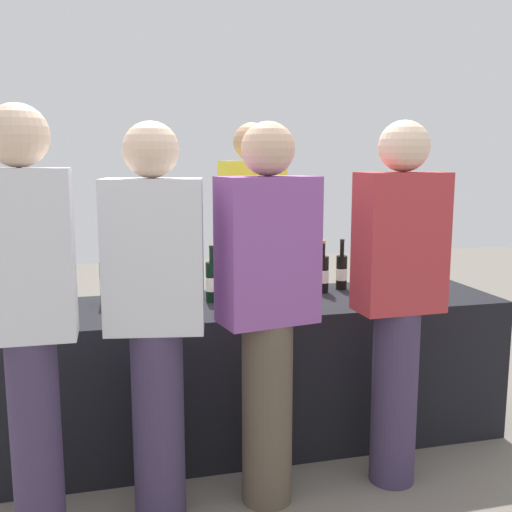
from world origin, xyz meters
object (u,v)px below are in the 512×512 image
Objects in this scene: wine_bottle_2 at (150,280)px; guest_1 at (155,310)px; guest_2 at (267,304)px; wine_bottle_1 at (107,283)px; wine_glass_1 at (231,287)px; wine_bottle_4 at (263,277)px; guest_0 at (28,310)px; guest_3 at (398,291)px; server_pouring at (252,249)px; wine_bottle_5 at (323,274)px; wine_bottle_6 at (342,272)px; wine_glass_2 at (301,285)px; wine_glass_0 at (180,292)px; wine_bottle_0 at (51,284)px; wine_bottle_3 at (212,281)px.

guest_1 is at bearing -92.33° from wine_bottle_2.
wine_bottle_2 is 0.87m from guest_2.
wine_bottle_1 is 0.66m from wine_glass_1.
wine_bottle_4 is at bearing 56.59° from guest_1.
wine_bottle_2 is 1.05× the size of wine_bottle_4.
wine_bottle_1 is 0.88m from guest_0.
guest_3 reaches higher than wine_bottle_4.
server_pouring is at bearing 69.95° from guest_1.
wine_bottle_1 is 1.03× the size of wine_bottle_5.
guest_0 is at bearing -145.13° from wine_glass_1.
guest_1 reaches higher than wine_glass_1.
wine_glass_2 is (-0.35, -0.30, -0.00)m from wine_bottle_6.
wine_bottle_4 is at bearing 17.59° from wine_glass_0.
wine_bottle_0 reaches higher than wine_glass_0.
wine_glass_2 is at bearing -9.64° from wine_glass_1.
wine_bottle_3 is 0.76m from guest_1.
server_pouring is 1.04× the size of guest_2.
wine_bottle_0 is at bearing 132.04° from guest_1.
wine_bottle_4 is at bearing -170.49° from wine_bottle_5.
wine_glass_2 is at bearing -139.36° from wine_bottle_6.
wine_bottle_5 is (0.66, 0.07, -0.00)m from wine_bottle_3.
wine_bottle_4 reaches higher than wine_glass_1.
wine_glass_1 is at bearing -16.17° from wine_bottle_1.
guest_1 reaches higher than wine_bottle_3.
wine_bottle_5 is 1.71m from guest_0.
wine_bottle_6 is 0.18× the size of guest_2.
guest_1 is 1.00× the size of guest_2.
guest_3 reaches higher than wine_glass_1.
guest_3 reaches higher than wine_bottle_5.
guest_1 is at bearing -145.50° from wine_bottle_6.
wine_bottle_0 is 1.75m from guest_3.
wine_bottle_2 is 1.11× the size of wine_bottle_5.
wine_bottle_0 reaches higher than wine_bottle_5.
server_pouring is (-0.08, 0.75, 0.09)m from wine_glass_2.
wine_bottle_1 is 0.55m from wine_bottle_3.
guest_0 reaches higher than guest_2.
wine_bottle_2 is 0.74m from guest_1.
wine_glass_2 is 0.08× the size of server_pouring.
wine_bottle_4 is 0.37m from wine_bottle_5.
wine_glass_1 is 0.08× the size of server_pouring.
wine_bottle_6 is 1.02m from wine_glass_0.
wine_glass_1 is at bearing 35.68° from guest_0.
guest_3 is (1.58, -0.74, 0.04)m from wine_bottle_0.
wine_bottle_2 reaches higher than wine_bottle_3.
wine_bottle_2 is 0.19× the size of guest_0.
guest_1 is 0.48m from guest_2.
wine_bottle_1 is 0.42m from wine_glass_0.
server_pouring reaches higher than wine_bottle_2.
wine_bottle_0 is at bearing 160.30° from wine_glass_0.
guest_0 reaches higher than wine_bottle_3.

